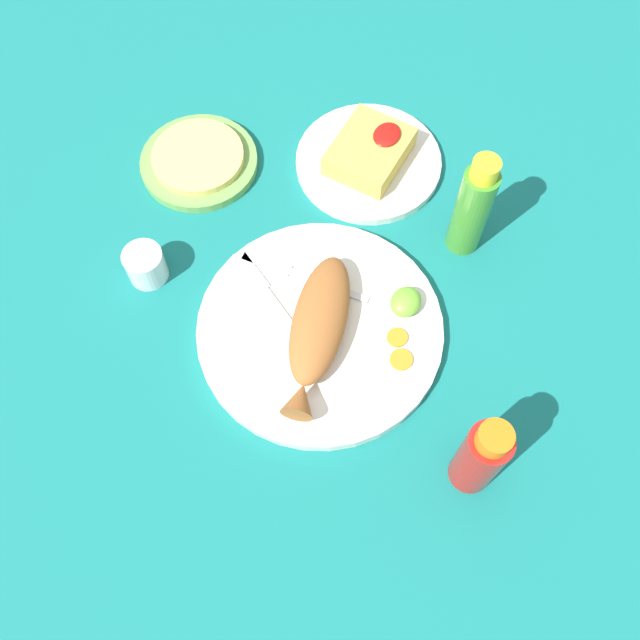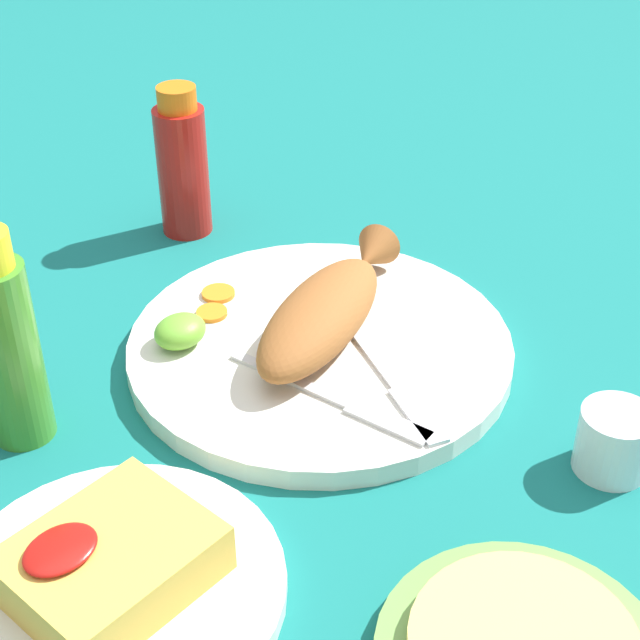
# 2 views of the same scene
# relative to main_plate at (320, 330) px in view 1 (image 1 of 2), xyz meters

# --- Properties ---
(ground_plane) EXTENTS (4.00, 4.00, 0.00)m
(ground_plane) POSITION_rel_main_plate_xyz_m (0.00, 0.00, -0.01)
(ground_plane) COLOR #146B66
(main_plate) EXTENTS (0.33, 0.33, 0.02)m
(main_plate) POSITION_rel_main_plate_xyz_m (0.00, 0.00, 0.00)
(main_plate) COLOR silver
(main_plate) RESTS_ON ground_plane
(fried_fish) EXTENTS (0.23, 0.12, 0.05)m
(fried_fish) POSITION_rel_main_plate_xyz_m (-0.01, -0.00, 0.03)
(fried_fish) COLOR #935628
(fried_fish) RESTS_ON main_plate
(fork_near) EXTENTS (0.09, 0.17, 0.00)m
(fork_near) POSITION_rel_main_plate_xyz_m (0.01, 0.08, 0.01)
(fork_near) COLOR silver
(fork_near) RESTS_ON main_plate
(fork_far) EXTENTS (0.03, 0.19, 0.00)m
(fork_far) POSITION_rel_main_plate_xyz_m (0.05, 0.07, 0.01)
(fork_far) COLOR silver
(fork_far) RESTS_ON main_plate
(carrot_slice_near) EXTENTS (0.03, 0.03, 0.00)m
(carrot_slice_near) POSITION_rel_main_plate_xyz_m (0.01, -0.11, 0.01)
(carrot_slice_near) COLOR orange
(carrot_slice_near) RESTS_ON main_plate
(carrot_slice_mid) EXTENTS (0.03, 0.03, 0.00)m
(carrot_slice_mid) POSITION_rel_main_plate_xyz_m (0.03, -0.10, 0.01)
(carrot_slice_mid) COLOR orange
(carrot_slice_mid) RESTS_ON main_plate
(lime_wedge_main) EXTENTS (0.05, 0.04, 0.03)m
(lime_wedge_main) POSITION_rel_main_plate_xyz_m (0.08, -0.08, 0.02)
(lime_wedge_main) COLOR #6BB233
(lime_wedge_main) RESTS_ON main_plate
(hot_sauce_bottle_red) EXTENTS (0.05, 0.05, 0.16)m
(hot_sauce_bottle_red) POSITION_rel_main_plate_xyz_m (-0.08, -0.25, 0.06)
(hot_sauce_bottle_red) COLOR #B21914
(hot_sauce_bottle_red) RESTS_ON ground_plane
(hot_sauce_bottle_green) EXTENTS (0.05, 0.05, 0.18)m
(hot_sauce_bottle_green) POSITION_rel_main_plate_xyz_m (0.22, -0.11, 0.07)
(hot_sauce_bottle_green) COLOR #3D8428
(hot_sauce_bottle_green) RESTS_ON ground_plane
(salt_cup) EXTENTS (0.05, 0.05, 0.05)m
(salt_cup) POSITION_rel_main_plate_xyz_m (-0.04, 0.25, 0.01)
(salt_cup) COLOR silver
(salt_cup) RESTS_ON ground_plane
(side_plate_fries) EXTENTS (0.22, 0.22, 0.01)m
(side_plate_fries) POSITION_rel_main_plate_xyz_m (0.28, 0.07, -0.00)
(side_plate_fries) COLOR silver
(side_plate_fries) RESTS_ON ground_plane
(fries_pile) EXTENTS (0.12, 0.10, 0.04)m
(fries_pile) POSITION_rel_main_plate_xyz_m (0.28, 0.07, 0.02)
(fries_pile) COLOR gold
(fries_pile) RESTS_ON side_plate_fries
(tortilla_plate) EXTENTS (0.18, 0.18, 0.01)m
(tortilla_plate) POSITION_rel_main_plate_xyz_m (0.16, 0.30, -0.00)
(tortilla_plate) COLOR #6B9E4C
(tortilla_plate) RESTS_ON ground_plane
(tortilla_stack) EXTENTS (0.14, 0.14, 0.01)m
(tortilla_stack) POSITION_rel_main_plate_xyz_m (0.16, 0.30, 0.01)
(tortilla_stack) COLOR #E0C666
(tortilla_stack) RESTS_ON tortilla_plate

